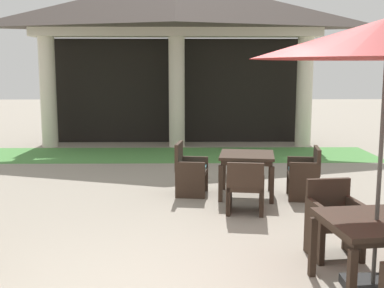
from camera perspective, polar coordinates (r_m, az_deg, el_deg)
The scene contains 8 objects.
background_pavilion at distance 13.83m, azimuth -1.83°, elevation 14.54°, with size 8.36×2.71×4.63m.
lawn_strip at distance 12.50m, azimuth -1.86°, elevation -1.26°, with size 10.16×2.24×0.01m, color #519347.
patio_table_near_foreground at distance 8.45m, azimuth 6.43°, elevation -1.83°, with size 1.03×1.03×0.75m.
patio_chair_near_foreground_south at distance 7.54m, azimuth 6.26°, elevation -5.08°, with size 0.64×0.64×0.83m.
patio_chair_near_foreground_east at distance 8.54m, azimuth 13.08°, elevation -3.47°, with size 0.59×0.67×0.88m.
patio_chair_near_foreground_west at distance 8.57m, azimuth -0.26°, elevation -3.18°, with size 0.60×0.67×0.92m.
patio_table_mid_right at distance 5.15m, azimuth 20.74°, elevation -9.28°, with size 1.09×1.09×0.75m.
patio_chair_mid_right_north at distance 6.05m, azimuth 16.22°, elevation -8.74°, with size 0.61×0.57×0.90m.
Camera 1 is at (0.22, -4.33, 2.22)m, focal length 45.60 mm.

